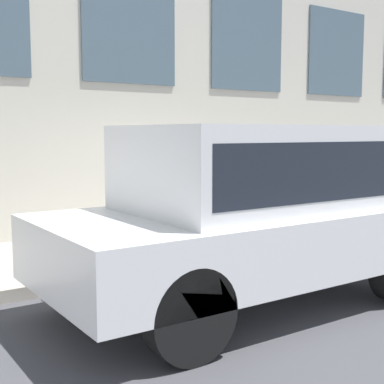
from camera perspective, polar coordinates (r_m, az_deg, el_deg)
name	(u,v)px	position (r m, az deg, el deg)	size (l,w,h in m)	color
ground_plane	(219,267)	(7.24, 2.95, -7.95)	(80.00, 80.00, 0.00)	#47474C
sidewalk	(170,245)	(8.22, -2.32, -5.67)	(2.49, 60.00, 0.15)	#A8A093
fire_hydrant	(210,221)	(7.58, 1.95, -3.08)	(0.34, 0.45, 0.78)	#2D7260
person	(174,190)	(7.57, -1.94, 0.21)	(0.33, 0.22, 1.38)	#726651
parked_truck_white_near	(255,203)	(5.59, 6.71, -1.14)	(1.96, 4.34, 1.86)	black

